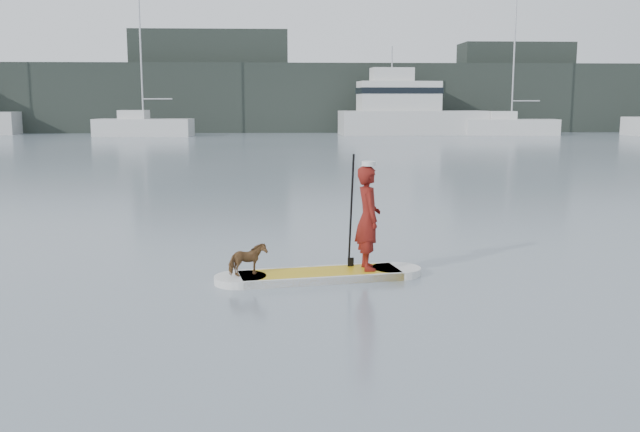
{
  "coord_description": "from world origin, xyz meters",
  "views": [
    {
      "loc": [
        -3.16,
        -12.35,
        2.76
      ],
      "look_at": [
        -2.65,
        -1.51,
        1.0
      ],
      "focal_mm": 40.0,
      "sensor_mm": 36.0,
      "label": 1
    }
  ],
  "objects_px": {
    "paddleboard": "(320,275)",
    "dog": "(248,260)",
    "paddler": "(368,218)",
    "sailboat_c": "(143,126)",
    "sailboat_e": "(510,126)",
    "motor_yacht_a": "(406,110)"
  },
  "relations": [
    {
      "from": "dog",
      "to": "sailboat_c",
      "type": "distance_m",
      "value": 47.61
    },
    {
      "from": "paddleboard",
      "to": "dog",
      "type": "height_order",
      "value": "dog"
    },
    {
      "from": "sailboat_c",
      "to": "paddleboard",
      "type": "bearing_deg",
      "value": -71.42
    },
    {
      "from": "dog",
      "to": "sailboat_c",
      "type": "height_order",
      "value": "sailboat_c"
    },
    {
      "from": "sailboat_e",
      "to": "dog",
      "type": "bearing_deg",
      "value": -106.24
    },
    {
      "from": "paddler",
      "to": "sailboat_c",
      "type": "bearing_deg",
      "value": 9.07
    },
    {
      "from": "sailboat_e",
      "to": "paddleboard",
      "type": "bearing_deg",
      "value": -105.14
    },
    {
      "from": "sailboat_c",
      "to": "motor_yacht_a",
      "type": "xyz_separation_m",
      "value": [
        21.15,
        1.74,
        1.2
      ]
    },
    {
      "from": "sailboat_e",
      "to": "motor_yacht_a",
      "type": "bearing_deg",
      "value": 176.61
    },
    {
      "from": "paddler",
      "to": "sailboat_c",
      "type": "height_order",
      "value": "sailboat_c"
    },
    {
      "from": "paddler",
      "to": "sailboat_c",
      "type": "xyz_separation_m",
      "value": [
        -12.57,
        46.05,
        -0.14
      ]
    },
    {
      "from": "sailboat_c",
      "to": "motor_yacht_a",
      "type": "height_order",
      "value": "sailboat_c"
    },
    {
      "from": "paddleboard",
      "to": "motor_yacht_a",
      "type": "height_order",
      "value": "motor_yacht_a"
    },
    {
      "from": "sailboat_e",
      "to": "motor_yacht_a",
      "type": "distance_m",
      "value": 8.52
    },
    {
      "from": "paddleboard",
      "to": "dog",
      "type": "distance_m",
      "value": 1.17
    },
    {
      "from": "paddleboard",
      "to": "motor_yacht_a",
      "type": "bearing_deg",
      "value": 68.73
    },
    {
      "from": "paddleboard",
      "to": "motor_yacht_a",
      "type": "distance_m",
      "value": 48.87
    },
    {
      "from": "sailboat_e",
      "to": "motor_yacht_a",
      "type": "relative_size",
      "value": 0.88
    },
    {
      "from": "paddler",
      "to": "motor_yacht_a",
      "type": "bearing_deg",
      "value": -16.38
    },
    {
      "from": "paddler",
      "to": "paddleboard",
      "type": "bearing_deg",
      "value": 94.05
    },
    {
      "from": "paddleboard",
      "to": "sailboat_e",
      "type": "height_order",
      "value": "sailboat_e"
    },
    {
      "from": "sailboat_c",
      "to": "sailboat_e",
      "type": "height_order",
      "value": "sailboat_c"
    }
  ]
}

